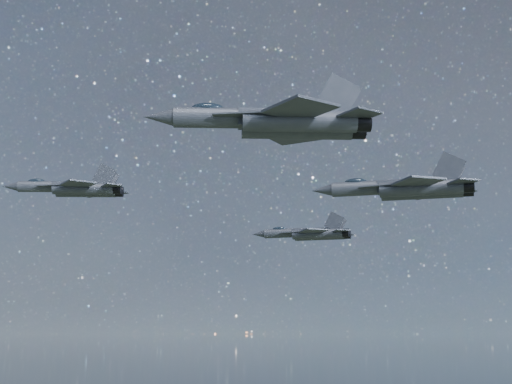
# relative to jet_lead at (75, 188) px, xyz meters

# --- Properties ---
(jet_lead) EXTENTS (15.56, 10.58, 3.91)m
(jet_lead) POSITION_rel_jet_lead_xyz_m (0.00, 0.00, 0.00)
(jet_lead) COLOR #32363F
(jet_left) EXTENTS (14.94, 10.59, 3.80)m
(jet_left) POSITION_rel_jet_lead_xyz_m (26.01, 21.52, -3.51)
(jet_left) COLOR #32363F
(jet_right) EXTENTS (19.51, 13.21, 4.91)m
(jet_right) POSITION_rel_jet_lead_xyz_m (30.37, -23.43, -0.46)
(jet_right) COLOR #32363F
(jet_slot) EXTENTS (18.13, 12.89, 4.62)m
(jet_slot) POSITION_rel_jet_lead_xyz_m (40.19, -1.47, -2.13)
(jet_slot) COLOR #32363F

